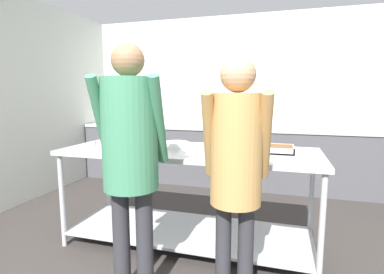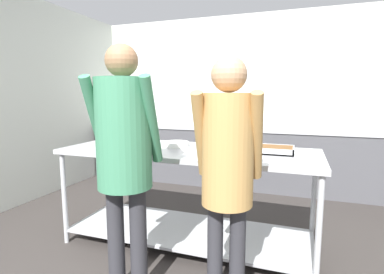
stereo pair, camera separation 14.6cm
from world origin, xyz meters
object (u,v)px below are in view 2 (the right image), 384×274
at_px(guest_serving_right, 124,146).
at_px(water_bottle, 137,116).
at_px(broccoli_bowl, 131,149).
at_px(sauce_pan, 217,142).
at_px(guest_serving_left, 228,159).
at_px(serving_tray_vegetables, 264,149).
at_px(plate_stack, 177,144).
at_px(serving_tray_roast, 123,142).

height_order(guest_serving_right, water_bottle, guest_serving_right).
height_order(broccoli_bowl, sauce_pan, broccoli_bowl).
relative_size(guest_serving_left, water_bottle, 5.86).
xyz_separation_m(broccoli_bowl, sauce_pan, (0.60, 0.58, 0.01)).
bearing_deg(broccoli_bowl, water_bottle, 118.83).
bearing_deg(broccoli_bowl, guest_serving_right, -63.29).
height_order(broccoli_bowl, serving_tray_vegetables, broccoli_bowl).
bearing_deg(water_bottle, serving_tray_vegetables, -39.14).
bearing_deg(water_bottle, plate_stack, -51.36).
distance_m(plate_stack, water_bottle, 2.44).
xyz_separation_m(serving_tray_roast, guest_serving_left, (1.26, -0.84, 0.08)).
xyz_separation_m(broccoli_bowl, water_bottle, (-1.27, 2.31, 0.10)).
relative_size(serving_tray_roast, water_bottle, 1.35).
bearing_deg(sauce_pan, broccoli_bowl, -135.96).
height_order(serving_tray_roast, guest_serving_left, guest_serving_left).
xyz_separation_m(serving_tray_roast, serving_tray_vegetables, (1.39, 0.04, 0.00)).
height_order(serving_tray_roast, plate_stack, serving_tray_roast).
height_order(broccoli_bowl, guest_serving_right, guest_serving_right).
xyz_separation_m(serving_tray_roast, water_bottle, (-0.95, 1.94, 0.11)).
bearing_deg(plate_stack, guest_serving_right, -88.97).
relative_size(plate_stack, guest_serving_right, 0.14).
distance_m(serving_tray_roast, serving_tray_vegetables, 1.39).
distance_m(sauce_pan, water_bottle, 2.55).
bearing_deg(plate_stack, serving_tray_vegetables, -0.30).
bearing_deg(serving_tray_roast, guest_serving_left, -33.71).
xyz_separation_m(plate_stack, serving_tray_vegetables, (0.82, -0.00, 0.00)).
xyz_separation_m(sauce_pan, guest_serving_left, (0.35, -1.06, 0.07)).
distance_m(serving_tray_roast, plate_stack, 0.57).
bearing_deg(water_bottle, guest_serving_left, -51.48).
relative_size(serving_tray_roast, plate_stack, 1.51).
bearing_deg(guest_serving_right, sauce_pan, 73.29).
bearing_deg(serving_tray_vegetables, guest_serving_left, -97.96).
relative_size(guest_serving_left, guest_serving_right, 0.94).
distance_m(serving_tray_roast, sauce_pan, 0.94).
relative_size(serving_tray_vegetables, guest_serving_left, 0.31).
height_order(sauce_pan, guest_serving_left, guest_serving_left).
xyz_separation_m(serving_tray_vegetables, guest_serving_left, (-0.12, -0.88, 0.08)).
relative_size(sauce_pan, water_bottle, 1.39).
relative_size(plate_stack, guest_serving_left, 0.15).
xyz_separation_m(serving_tray_vegetables, water_bottle, (-2.34, 1.91, 0.11)).
height_order(sauce_pan, water_bottle, water_bottle).
relative_size(broccoli_bowl, guest_serving_right, 0.11).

